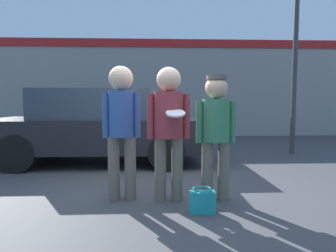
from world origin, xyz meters
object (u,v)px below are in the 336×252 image
object	(u,v)px
parked_car_near	(99,126)
shrub	(53,125)
person_middle_with_frisbee	(169,121)
handbag	(202,201)
person_left	(122,120)
person_right	(216,126)

from	to	relation	value
parked_car_near	shrub	distance (m)	4.84
person_middle_with_frisbee	parked_car_near	world-z (taller)	person_middle_with_frisbee
person_middle_with_frisbee	shrub	xyz separation A→B (m)	(-3.74, 6.76, -0.59)
parked_car_near	handbag	bearing A→B (deg)	-60.02
parked_car_near	handbag	world-z (taller)	parked_car_near
person_left	shrub	size ratio (longest dim) A/B	1.86
person_left	person_right	world-z (taller)	person_left
person_middle_with_frisbee	person_right	bearing A→B (deg)	-0.10
parked_car_near	handbag	size ratio (longest dim) A/B	14.93
person_right	handbag	bearing A→B (deg)	-117.93
shrub	handbag	distance (m)	8.33
parked_car_near	person_left	bearing A→B (deg)	-73.17
person_left	handbag	bearing A→B (deg)	-28.50
handbag	person_left	bearing A→B (deg)	151.50
shrub	parked_car_near	bearing A→B (deg)	-60.67
person_middle_with_frisbee	parked_car_near	xyz separation A→B (m)	(-1.37, 2.55, -0.28)
person_middle_with_frisbee	person_right	xyz separation A→B (m)	(0.62, -0.00, -0.07)
person_middle_with_frisbee	handbag	distance (m)	1.10
person_left	person_middle_with_frisbee	bearing A→B (deg)	-6.14
person_middle_with_frisbee	parked_car_near	size ratio (longest dim) A/B	0.39
person_left	person_middle_with_frisbee	distance (m)	0.63
person_middle_with_frisbee	person_right	world-z (taller)	person_middle_with_frisbee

